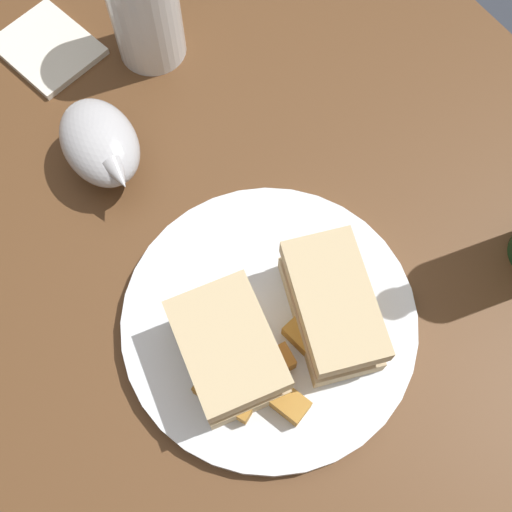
% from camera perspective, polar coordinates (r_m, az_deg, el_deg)
% --- Properties ---
extents(ground_plane, '(6.00, 6.00, 0.00)m').
position_cam_1_polar(ground_plane, '(1.38, -0.53, -10.25)').
color(ground_plane, '#333842').
extents(dining_table, '(1.15, 0.78, 0.75)m').
position_cam_1_polar(dining_table, '(1.01, -0.71, -5.74)').
color(dining_table, brown).
rests_on(dining_table, ground).
extents(plate, '(0.28, 0.28, 0.02)m').
position_cam_1_polar(plate, '(0.61, 1.18, -5.87)').
color(plate, white).
rests_on(plate, dining_table).
extents(sandwich_half_left, '(0.12, 0.10, 0.06)m').
position_cam_1_polar(sandwich_half_left, '(0.56, -2.52, -8.39)').
color(sandwich_half_left, '#CCB284').
rests_on(sandwich_half_left, plate).
extents(sandwich_half_right, '(0.14, 0.10, 0.06)m').
position_cam_1_polar(sandwich_half_right, '(0.58, 6.51, -4.70)').
color(sandwich_half_right, '#CCB284').
rests_on(sandwich_half_right, plate).
extents(potato_wedge_front, '(0.04, 0.03, 0.02)m').
position_cam_1_polar(potato_wedge_front, '(0.59, 4.50, -7.29)').
color(potato_wedge_front, gold).
rests_on(potato_wedge_front, plate).
extents(potato_wedge_middle, '(0.06, 0.04, 0.02)m').
position_cam_1_polar(potato_wedge_middle, '(0.57, -2.85, -12.47)').
color(potato_wedge_middle, '#B77F33').
rests_on(potato_wedge_middle, plate).
extents(potato_wedge_back, '(0.05, 0.04, 0.02)m').
position_cam_1_polar(potato_wedge_back, '(0.57, 2.33, -12.49)').
color(potato_wedge_back, '#B77F33').
rests_on(potato_wedge_back, plate).
extents(potato_wedge_left_edge, '(0.03, 0.04, 0.02)m').
position_cam_1_polar(potato_wedge_left_edge, '(0.58, 1.35, -9.67)').
color(potato_wedge_left_edge, '#AD702D').
rests_on(potato_wedge_left_edge, plate).
extents(pint_glass, '(0.08, 0.08, 0.16)m').
position_cam_1_polar(pint_glass, '(0.74, -9.93, 21.03)').
color(pint_glass, white).
rests_on(pint_glass, dining_table).
extents(gravy_boat, '(0.12, 0.08, 0.07)m').
position_cam_1_polar(gravy_boat, '(0.67, -13.69, 9.67)').
color(gravy_boat, '#B7B7BC').
rests_on(gravy_boat, dining_table).
extents(napkin, '(0.13, 0.11, 0.01)m').
position_cam_1_polar(napkin, '(0.81, -18.04, 17.21)').
color(napkin, silver).
rests_on(napkin, dining_table).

